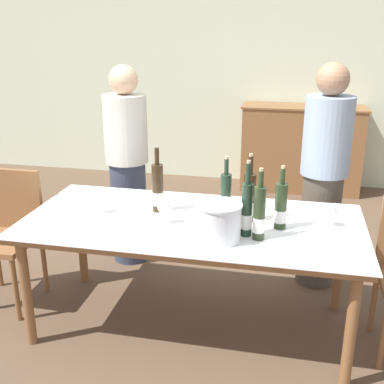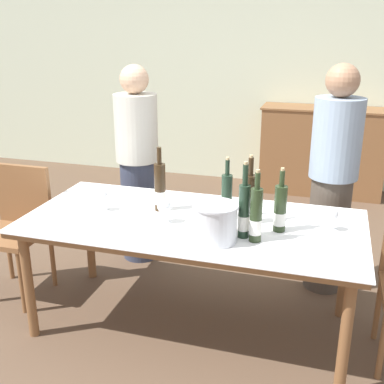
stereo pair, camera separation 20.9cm
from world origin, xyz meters
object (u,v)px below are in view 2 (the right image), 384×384
wine_glass_2 (102,197)px  person_host (138,166)px  wine_bottle_2 (160,188)px  wine_bottle_4 (244,211)px  dining_table (192,230)px  person_guest_left (332,182)px  wine_bottle_0 (250,200)px  wine_bottle_5 (280,209)px  wine_glass_0 (164,207)px  wine_glass_1 (332,216)px  wine_bottle_3 (256,216)px  sideboard_cabinet (322,151)px  ice_bucket (216,222)px  chair_left_end (17,221)px  wine_bottle_1 (227,197)px

wine_glass_2 → person_host: 0.82m
wine_bottle_2 → wine_bottle_4: size_ratio=0.94×
dining_table → person_guest_left: bearing=43.7°
wine_bottle_0 → wine_bottle_5: (0.18, -0.07, -0.01)m
dining_table → wine_bottle_4: 0.42m
wine_glass_0 → wine_glass_1: bearing=9.8°
wine_bottle_2 → wine_glass_2: size_ratio=3.09×
wine_bottle_3 → person_host: 1.48m
sideboard_cabinet → wine_bottle_0: size_ratio=3.32×
ice_bucket → wine_glass_1: size_ratio=1.86×
sideboard_cabinet → dining_table: 2.97m
wine_glass_0 → wine_glass_1: 0.96m
wine_bottle_5 → wine_glass_2: size_ratio=2.83×
wine_bottle_3 → wine_bottle_4: (-0.07, 0.03, 0.01)m
sideboard_cabinet → wine_bottle_5: (-0.14, -2.90, 0.37)m
ice_bucket → wine_bottle_2: (-0.44, 0.35, 0.03)m
chair_left_end → dining_table: bearing=-3.7°
wine_bottle_0 → wine_glass_0: (-0.48, -0.14, -0.04)m
wine_bottle_4 → chair_left_end: size_ratio=0.47×
wine_bottle_0 → person_guest_left: 0.82m
wine_glass_1 → wine_glass_2: 1.39m
person_guest_left → dining_table: bearing=-136.3°
wine_glass_2 → person_host: (-0.10, 0.81, -0.03)m
dining_table → person_host: person_host is taller
wine_bottle_1 → wine_bottle_2: (-0.42, 0.00, 0.01)m
wine_bottle_4 → wine_bottle_5: wine_bottle_4 is taller
person_guest_left → wine_bottle_2: bearing=-148.0°
sideboard_cabinet → wine_bottle_3: (-0.25, -3.07, 0.38)m
wine_bottle_3 → wine_glass_2: size_ratio=3.06×
wine_glass_0 → chair_left_end: size_ratio=0.16×
wine_glass_0 → wine_glass_2: wine_glass_0 is taller
wine_bottle_2 → person_host: bearing=122.5°
sideboard_cabinet → wine_glass_0: (-0.80, -2.97, 0.34)m
chair_left_end → wine_bottle_1: bearing=0.9°
sideboard_cabinet → chair_left_end: 3.43m
wine_bottle_5 → wine_bottle_3: bearing=-121.7°
wine_glass_2 → person_guest_left: person_guest_left is taller
ice_bucket → person_host: bearing=130.3°
sideboard_cabinet → wine_bottle_3: size_ratio=3.40×
person_host → wine_glass_2: bearing=-82.8°
wine_glass_0 → person_host: person_host is taller
dining_table → wine_glass_2: (-0.59, 0.00, 0.15)m
ice_bucket → wine_bottle_1: size_ratio=0.64×
wine_glass_0 → chair_left_end: chair_left_end is taller
sideboard_cabinet → wine_bottle_4: bearing=-96.0°
dining_table → wine_bottle_2: wine_bottle_2 is taller
chair_left_end → person_guest_left: 2.21m
wine_glass_1 → person_guest_left: size_ratio=0.08×
person_host → sideboard_cabinet: bearing=57.1°
wine_glass_0 → wine_bottle_0: bearing=16.6°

